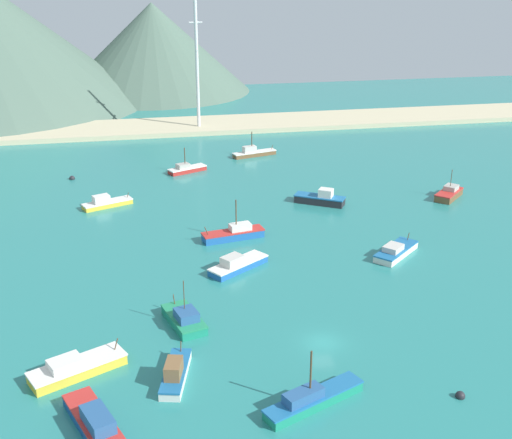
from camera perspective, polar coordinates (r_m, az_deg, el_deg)
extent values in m
cube|color=teal|center=(102.16, 1.07, -2.00)|extent=(260.00, 280.00, 0.50)
cube|color=#1E5BA8|center=(102.66, -2.01, -1.39)|extent=(9.93, 4.22, 1.14)
cube|color=red|center=(102.40, -2.01, -1.05)|extent=(10.13, 4.31, 0.20)
cube|color=silver|center=(102.54, -1.38, -0.64)|extent=(3.63, 2.45, 1.03)
cylinder|color=#4C3823|center=(100.88, -4.34, -1.03)|extent=(0.67, 0.24, 1.54)
cylinder|color=#4C3823|center=(101.40, -1.75, 0.64)|extent=(0.18, 0.18, 4.06)
cube|color=#198466|center=(66.57, 5.08, -15.46)|extent=(10.89, 6.42, 0.96)
cube|color=#1E669E|center=(66.22, 5.09, -15.06)|extent=(11.11, 6.55, 0.20)
cube|color=#28568C|center=(65.13, 4.15, -15.04)|extent=(4.40, 3.15, 1.06)
cylinder|color=#4C3823|center=(64.06, 4.80, -12.91)|extent=(0.20, 0.20, 4.13)
cube|color=brown|center=(125.59, 16.44, 2.05)|extent=(7.20, 7.07, 1.15)
cube|color=red|center=(125.38, 16.47, 2.34)|extent=(7.34, 7.21, 0.20)
cube|color=#B2ADA3|center=(126.03, 16.63, 2.68)|extent=(3.37, 3.36, 0.87)
cylinder|color=#4C3823|center=(124.95, 16.65, 3.49)|extent=(0.12, 0.12, 3.17)
cube|color=brown|center=(147.57, -0.14, 5.72)|extent=(10.11, 4.68, 0.84)
cube|color=white|center=(147.43, -0.14, 5.91)|extent=(10.31, 4.77, 0.20)
cube|color=beige|center=(146.70, -0.57, 6.15)|extent=(3.23, 2.32, 1.36)
cylinder|color=#4C3823|center=(149.26, 1.41, 6.30)|extent=(0.53, 0.25, 1.15)
cylinder|color=#4C3823|center=(146.37, -0.37, 7.04)|extent=(0.20, 0.20, 3.19)
cube|color=#232328|center=(118.19, 5.56, 1.68)|extent=(8.90, 6.99, 1.27)
cube|color=#1E669E|center=(117.94, 5.57, 2.01)|extent=(9.08, 7.13, 0.20)
cube|color=silver|center=(117.41, 6.10, 2.32)|extent=(3.10, 2.99, 1.43)
cube|color=gold|center=(73.05, -15.25, -12.46)|extent=(10.30, 7.14, 1.07)
cube|color=white|center=(72.70, -15.30, -12.04)|extent=(10.50, 7.29, 0.20)
cube|color=silver|center=(72.06, -16.27, -11.94)|extent=(4.05, 3.58, 0.94)
cylinder|color=#4C3823|center=(73.72, -12.10, -10.61)|extent=(0.62, 0.38, 1.45)
cube|color=#1E5BA8|center=(92.73, -1.55, -4.07)|extent=(9.18, 7.56, 0.88)
cube|color=white|center=(92.50, -1.55, -3.77)|extent=(9.37, 7.71, 0.20)
cube|color=beige|center=(91.47, -2.07, -3.58)|extent=(3.63, 3.41, 1.24)
cube|color=#14478C|center=(65.28, -13.90, -16.93)|extent=(6.27, 10.15, 1.00)
cube|color=red|center=(64.92, -13.95, -16.51)|extent=(6.39, 10.36, 0.20)
cube|color=#28568C|center=(63.52, -13.62, -16.57)|extent=(3.46, 4.58, 1.33)
cube|color=silver|center=(99.16, 12.10, -2.80)|extent=(8.54, 8.06, 0.94)
cube|color=#1E669E|center=(98.94, 12.12, -2.50)|extent=(8.71, 8.22, 0.20)
cube|color=beige|center=(97.81, 11.87, -2.44)|extent=(3.65, 3.59, 0.82)
cylinder|color=#4C3823|center=(102.07, 13.12, -1.49)|extent=(0.50, 0.46, 1.27)
cube|color=red|center=(136.68, -6.00, 4.30)|extent=(8.23, 5.49, 0.81)
cube|color=white|center=(136.54, -6.01, 4.51)|extent=(8.40, 5.60, 0.20)
cube|color=#B2ADA3|center=(135.91, -6.38, 4.66)|extent=(3.07, 2.69, 0.94)
cylinder|color=#4C3823|center=(135.55, -6.23, 5.56)|extent=(0.19, 0.19, 3.33)
cube|color=gold|center=(119.34, -12.80, 1.30)|extent=(8.95, 5.54, 0.77)
cube|color=white|center=(119.18, -12.82, 1.52)|extent=(9.13, 5.65, 0.20)
cube|color=silver|center=(118.59, -13.33, 1.76)|extent=(3.28, 2.74, 1.28)
cylinder|color=#4C3823|center=(120.35, -11.11, 2.08)|extent=(0.49, 0.29, 1.06)
cube|color=#198466|center=(79.67, -6.28, -8.74)|extent=(5.04, 8.04, 0.98)
cube|color=#238C5B|center=(79.38, -6.30, -8.37)|extent=(5.14, 8.20, 0.20)
cube|color=#28568C|center=(78.29, -6.08, -8.26)|extent=(3.05, 3.37, 1.12)
cylinder|color=#4C3823|center=(81.88, -7.15, -6.95)|extent=(0.27, 0.59, 1.33)
cylinder|color=#4C3823|center=(77.61, -6.30, -6.53)|extent=(0.10, 0.10, 3.68)
cube|color=silver|center=(70.40, -7.00, -13.28)|extent=(3.99, 8.22, 0.90)
cube|color=#1E669E|center=(70.09, -7.02, -12.91)|extent=(4.07, 8.39, 0.20)
cube|color=brown|center=(68.79, -7.19, -12.76)|extent=(2.22, 3.08, 1.56)
cylinder|color=#4C3823|center=(72.74, -6.56, -10.98)|extent=(0.25, 0.56, 1.22)
sphere|color=#232328|center=(136.34, -15.72, 3.47)|extent=(1.10, 1.10, 1.10)
sphere|color=#232328|center=(70.48, 17.36, -14.45)|extent=(0.98, 0.98, 0.98)
cube|color=beige|center=(174.52, -4.28, 8.19)|extent=(247.00, 18.23, 1.20)
cone|color=#4C6656|center=(226.34, -8.92, 14.57)|extent=(63.54, 63.54, 28.70)
cylinder|color=silver|center=(168.35, -5.16, 13.15)|extent=(0.85, 0.85, 32.82)
cylinder|color=silver|center=(167.19, -5.28, 16.72)|extent=(3.28, 0.42, 0.42)
cylinder|color=silver|center=(167.84, -5.20, 14.48)|extent=(0.42, 2.63, 0.42)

